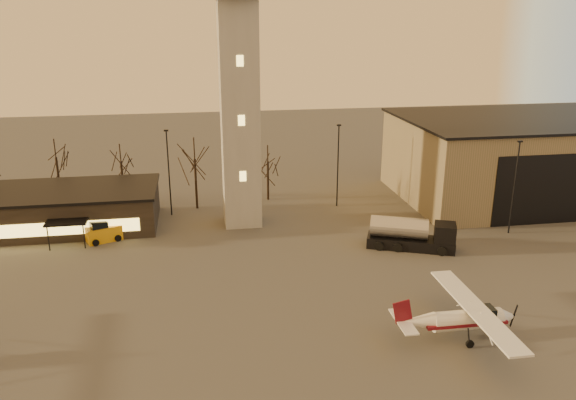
{
  "coord_description": "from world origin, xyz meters",
  "views": [
    {
      "loc": [
        -4.85,
        -29.69,
        22.07
      ],
      "look_at": [
        2.35,
        13.0,
        8.01
      ],
      "focal_mm": 35.0,
      "sensor_mm": 36.0,
      "label": 1
    }
  ],
  "objects_px": {
    "hangar": "(521,158)",
    "terminal": "(40,209)",
    "fuel_truck": "(411,236)",
    "cessna_front": "(469,322)",
    "service_cart": "(103,233)",
    "control_tower": "(239,76)"
  },
  "relations": [
    {
      "from": "hangar",
      "to": "terminal",
      "type": "bearing_deg",
      "value": -178.03
    },
    {
      "from": "hangar",
      "to": "fuel_truck",
      "type": "height_order",
      "value": "hangar"
    },
    {
      "from": "cessna_front",
      "to": "fuel_truck",
      "type": "relative_size",
      "value": 1.38
    },
    {
      "from": "terminal",
      "to": "hangar",
      "type": "bearing_deg",
      "value": 1.97
    },
    {
      "from": "terminal",
      "to": "service_cart",
      "type": "height_order",
      "value": "terminal"
    },
    {
      "from": "hangar",
      "to": "service_cart",
      "type": "height_order",
      "value": "hangar"
    },
    {
      "from": "control_tower",
      "to": "cessna_front",
      "type": "relative_size",
      "value": 2.65
    },
    {
      "from": "hangar",
      "to": "terminal",
      "type": "relative_size",
      "value": 1.2
    },
    {
      "from": "control_tower",
      "to": "cessna_front",
      "type": "bearing_deg",
      "value": -62.32
    },
    {
      "from": "hangar",
      "to": "fuel_truck",
      "type": "relative_size",
      "value": 3.45
    },
    {
      "from": "hangar",
      "to": "cessna_front",
      "type": "bearing_deg",
      "value": -125.78
    },
    {
      "from": "hangar",
      "to": "service_cart",
      "type": "relative_size",
      "value": 7.91
    },
    {
      "from": "control_tower",
      "to": "hangar",
      "type": "relative_size",
      "value": 1.07
    },
    {
      "from": "control_tower",
      "to": "terminal",
      "type": "height_order",
      "value": "control_tower"
    },
    {
      "from": "control_tower",
      "to": "service_cart",
      "type": "relative_size",
      "value": 8.43
    },
    {
      "from": "cessna_front",
      "to": "service_cart",
      "type": "bearing_deg",
      "value": 141.46
    },
    {
      "from": "fuel_truck",
      "to": "service_cart",
      "type": "bearing_deg",
      "value": -170.83
    },
    {
      "from": "hangar",
      "to": "cessna_front",
      "type": "distance_m",
      "value": 37.91
    },
    {
      "from": "terminal",
      "to": "fuel_truck",
      "type": "height_order",
      "value": "terminal"
    },
    {
      "from": "control_tower",
      "to": "cessna_front",
      "type": "height_order",
      "value": "control_tower"
    },
    {
      "from": "control_tower",
      "to": "service_cart",
      "type": "bearing_deg",
      "value": -168.41
    },
    {
      "from": "control_tower",
      "to": "fuel_truck",
      "type": "height_order",
      "value": "control_tower"
    }
  ]
}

